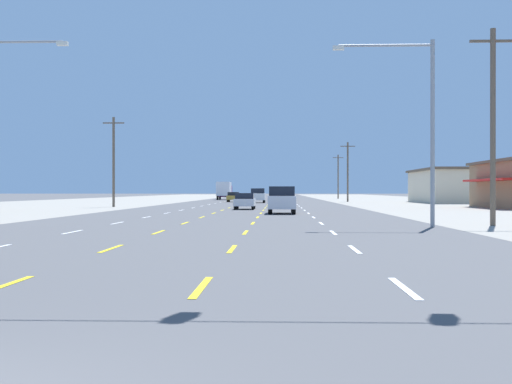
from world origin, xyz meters
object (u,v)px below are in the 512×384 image
Objects in this scene: streetlight_left_row_0 at (5,117)px; suv_inner_right_nearest at (282,200)px; suv_center_turn_mid at (258,195)px; sedan_center_turn_near at (245,201)px; box_truck_far_left_far at (224,190)px; sedan_inner_left_midfar at (234,197)px; streetlight_right_row_0 at (420,116)px.

suv_inner_right_nearest is at bearing 53.37° from streetlight_left_row_0.
suv_center_turn_mid is 0.55× the size of streetlight_left_row_0.
suv_center_turn_mid is at bearing 80.68° from streetlight_left_row_0.
box_truck_far_left_far reaches higher than sedan_center_turn_near.
sedan_inner_left_midfar is at bearing -81.80° from box_truck_far_left_far.
streetlight_left_row_0 reaches higher than sedan_inner_left_midfar.
streetlight_left_row_0 is at bearing -95.21° from sedan_inner_left_midfar.
box_truck_far_left_far is 90.08m from streetlight_left_row_0.
streetlight_right_row_0 is at bearing 0.00° from streetlight_left_row_0.
sedan_center_turn_near is 30.53m from streetlight_left_row_0.
streetlight_right_row_0 is at bearing -79.60° from box_truck_far_left_far.
sedan_center_turn_near is at bearing 106.60° from suv_inner_right_nearest.
box_truck_far_left_far is (-10.20, 72.35, 0.81)m from suv_inner_right_nearest.
streetlight_left_row_0 reaches higher than box_truck_far_left_far.
streetlight_left_row_0 is at bearing -99.32° from suv_center_turn_mid.
box_truck_far_left_far reaches higher than suv_center_turn_mid.
suv_center_turn_mid is at bearing 98.81° from streetlight_right_row_0.
streetlight_right_row_0 is at bearing -78.88° from sedan_inner_left_midfar.
sedan_center_turn_near is 32.23m from suv_center_turn_mid.
streetlight_right_row_0 reaches higher than sedan_center_turn_near.
streetlight_left_row_0 is at bearing -91.85° from box_truck_far_left_far.
streetlight_left_row_0 is (-6.15, -67.45, 4.38)m from sedan_inner_left_midfar.
streetlight_left_row_0 is (-9.83, -28.57, 4.38)m from sedan_center_turn_near.
streetlight_right_row_0 is (16.51, -89.98, 3.28)m from box_truck_far_left_far.
sedan_center_turn_near is 0.50× the size of streetlight_left_row_0.
sedan_center_turn_near is at bearing 71.01° from streetlight_left_row_0.
box_truck_far_left_far is at bearing 96.44° from sedan_center_turn_near.
streetlight_right_row_0 is (9.43, -60.80, 4.09)m from suv_center_turn_mid.
streetlight_left_row_0 is at bearing -108.99° from sedan_center_turn_near.
streetlight_left_row_0 is (-13.10, -17.62, 4.11)m from suv_inner_right_nearest.
suv_center_turn_mid is 0.68× the size of box_truck_far_left_far.
sedan_center_turn_near is 61.80m from box_truck_far_left_far.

